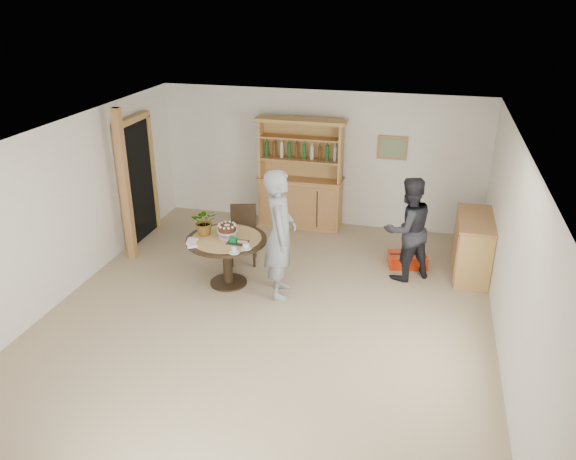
# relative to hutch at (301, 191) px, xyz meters

# --- Properties ---
(ground) EXTENTS (7.00, 7.00, 0.00)m
(ground) POSITION_rel_hutch_xyz_m (0.30, -3.24, -0.69)
(ground) COLOR tan
(ground) RESTS_ON ground
(room_shell) EXTENTS (6.04, 7.04, 2.52)m
(room_shell) POSITION_rel_hutch_xyz_m (0.30, -3.23, 1.05)
(room_shell) COLOR white
(room_shell) RESTS_ON ground
(doorway) EXTENTS (0.13, 1.10, 2.18)m
(doorway) POSITION_rel_hutch_xyz_m (-2.63, -1.24, 0.42)
(doorway) COLOR black
(doorway) RESTS_ON ground
(pine_post) EXTENTS (0.12, 0.12, 2.50)m
(pine_post) POSITION_rel_hutch_xyz_m (-2.40, -2.04, 0.56)
(pine_post) COLOR tan
(pine_post) RESTS_ON ground
(hutch) EXTENTS (1.62, 0.54, 2.04)m
(hutch) POSITION_rel_hutch_xyz_m (0.00, 0.00, 0.00)
(hutch) COLOR tan
(hutch) RESTS_ON ground
(sideboard) EXTENTS (0.54, 1.26, 0.94)m
(sideboard) POSITION_rel_hutch_xyz_m (3.04, -1.24, -0.22)
(sideboard) COLOR tan
(sideboard) RESTS_ON ground
(dining_table) EXTENTS (1.20, 1.20, 0.76)m
(dining_table) POSITION_rel_hutch_xyz_m (-0.54, -2.50, -0.08)
(dining_table) COLOR black
(dining_table) RESTS_ON ground
(dining_chair) EXTENTS (0.51, 0.51, 0.95)m
(dining_chair) POSITION_rel_hutch_xyz_m (-0.56, -1.68, -0.15)
(dining_chair) COLOR black
(dining_chair) RESTS_ON ground
(birthday_cake) EXTENTS (0.30, 0.30, 0.20)m
(birthday_cake) POSITION_rel_hutch_xyz_m (-0.54, -2.45, 0.19)
(birthday_cake) COLOR white
(birthday_cake) RESTS_ON dining_table
(flower_vase) EXTENTS (0.47, 0.44, 0.42)m
(flower_vase) POSITION_rel_hutch_xyz_m (-0.89, -2.45, 0.28)
(flower_vase) COLOR #3F7233
(flower_vase) RESTS_ON dining_table
(gift_tray) EXTENTS (0.30, 0.20, 0.08)m
(gift_tray) POSITION_rel_hutch_xyz_m (-0.33, -2.63, 0.10)
(gift_tray) COLOR black
(gift_tray) RESTS_ON dining_table
(coffee_cup_a) EXTENTS (0.15, 0.15, 0.09)m
(coffee_cup_a) POSITION_rel_hutch_xyz_m (-0.14, -2.78, 0.11)
(coffee_cup_a) COLOR silver
(coffee_cup_a) RESTS_ON dining_table
(coffee_cup_b) EXTENTS (0.15, 0.15, 0.08)m
(coffee_cup_b) POSITION_rel_hutch_xyz_m (-0.26, -2.95, 0.11)
(coffee_cup_b) COLOR silver
(coffee_cup_b) RESTS_ON dining_table
(napkins) EXTENTS (0.24, 0.33, 0.03)m
(napkins) POSITION_rel_hutch_xyz_m (-0.95, -2.82, 0.09)
(napkins) COLOR white
(napkins) RESTS_ON dining_table
(teen_boy) EXTENTS (0.60, 0.78, 1.91)m
(teen_boy) POSITION_rel_hutch_xyz_m (0.31, -2.60, 0.27)
(teen_boy) COLOR gray
(teen_boy) RESTS_ON ground
(adult_person) EXTENTS (1.00, 0.96, 1.63)m
(adult_person) POSITION_rel_hutch_xyz_m (2.04, -1.63, 0.13)
(adult_person) COLOR black
(adult_person) RESTS_ON ground
(red_suitcase) EXTENTS (0.67, 0.52, 0.21)m
(red_suitcase) POSITION_rel_hutch_xyz_m (2.06, -1.22, -0.59)
(red_suitcase) COLOR red
(red_suitcase) RESTS_ON ground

